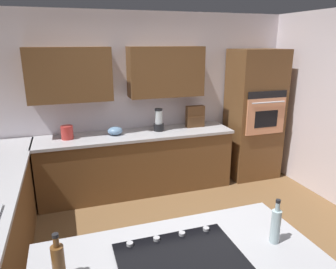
{
  "coord_description": "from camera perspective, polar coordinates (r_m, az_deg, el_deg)",
  "views": [
    {
      "loc": [
        1.04,
        2.57,
        2.18
      ],
      "look_at": [
        -0.14,
        -1.01,
        1.06
      ],
      "focal_mm": 33.71,
      "sensor_mm": 36.0,
      "label": 1
    }
  ],
  "objects": [
    {
      "name": "ground_plane",
      "position": [
        3.53,
        3.14,
        -21.69
      ],
      "size": [
        14.0,
        14.0,
        0.0
      ],
      "primitive_type": "plane",
      "color": "brown"
    },
    {
      "name": "wall_back",
      "position": [
        4.78,
        -6.43,
        7.2
      ],
      "size": [
        6.0,
        0.44,
        2.6
      ],
      "color": "silver",
      "rests_on": "ground"
    },
    {
      "name": "lower_cabinets_back",
      "position": [
        4.73,
        -5.57,
        -5.29
      ],
      "size": [
        2.8,
        0.6,
        0.86
      ],
      "primitive_type": "cube",
      "color": "brown",
      "rests_on": "ground"
    },
    {
      "name": "countertop_back",
      "position": [
        4.58,
        -5.73,
        -0.06
      ],
      "size": [
        2.84,
        0.64,
        0.04
      ],
      "primitive_type": "cube",
      "color": "#B2B2B7",
      "rests_on": "lower_cabinets_back"
    },
    {
      "name": "island_top",
      "position": [
        2.08,
        2.45,
        -22.3
      ],
      "size": [
        1.78,
        0.93,
        0.04
      ],
      "primitive_type": "cube",
      "color": "#B2B2B7",
      "rests_on": "island_base"
    },
    {
      "name": "wall_oven",
      "position": [
        5.3,
        15.3,
        3.44
      ],
      "size": [
        0.8,
        0.66,
        2.07
      ],
      "color": "brown",
      "rests_on": "ground"
    },
    {
      "name": "cooktop",
      "position": [
        2.06,
        2.4,
        -21.61
      ],
      "size": [
        0.76,
        0.56,
        0.03
      ],
      "color": "black",
      "rests_on": "island_top"
    },
    {
      "name": "blender",
      "position": [
        4.66,
        -1.69,
        2.39
      ],
      "size": [
        0.15,
        0.15,
        0.33
      ],
      "color": "black",
      "rests_on": "countertop_back"
    },
    {
      "name": "mixing_bowl",
      "position": [
        4.55,
        -9.56,
        0.68
      ],
      "size": [
        0.21,
        0.21,
        0.12
      ],
      "primitive_type": "ellipsoid",
      "color": "#668CB2",
      "rests_on": "countertop_back"
    },
    {
      "name": "spice_rack",
      "position": [
        4.89,
        4.93,
        3.28
      ],
      "size": [
        0.28,
        0.11,
        0.33
      ],
      "color": "brown",
      "rests_on": "countertop_back"
    },
    {
      "name": "kettle",
      "position": [
        4.49,
        -17.78,
        0.36
      ],
      "size": [
        0.16,
        0.16,
        0.18
      ],
      "primitive_type": "cylinder",
      "color": "red",
      "rests_on": "countertop_back"
    },
    {
      "name": "oil_bottle",
      "position": [
        1.97,
        -19.23,
        -20.83
      ],
      "size": [
        0.07,
        0.07,
        0.29
      ],
      "color": "brown",
      "rests_on": "island_top"
    },
    {
      "name": "second_bottle",
      "position": [
        2.26,
        18.88,
        -15.25
      ],
      "size": [
        0.06,
        0.06,
        0.31
      ],
      "color": "silver",
      "rests_on": "island_top"
    }
  ]
}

